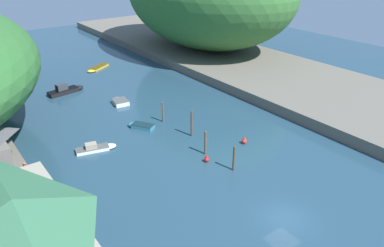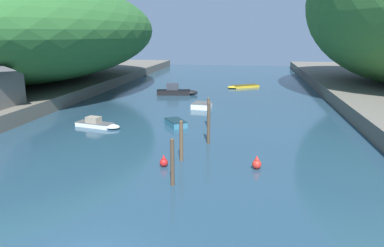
{
  "view_description": "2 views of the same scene",
  "coord_description": "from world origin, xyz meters",
  "views": [
    {
      "loc": [
        -22.07,
        -15.92,
        21.88
      ],
      "look_at": [
        2.55,
        17.11,
        1.91
      ],
      "focal_mm": 35.0,
      "sensor_mm": 36.0,
      "label": 1
    },
    {
      "loc": [
        6.03,
        -11.96,
        8.86
      ],
      "look_at": [
        1.67,
        15.68,
        2.07
      ],
      "focal_mm": 35.0,
      "sensor_mm": 36.0,
      "label": 2
    }
  ],
  "objects": [
    {
      "name": "boat_mid_channel",
      "position": [
        0.34,
        32.4,
        0.34
      ],
      "size": [
        2.43,
        3.35,
        0.68
      ],
      "rotation": [
        0.0,
        0.0,
        6.14
      ],
      "color": "white",
      "rests_on": "water_surface"
    },
    {
      "name": "channel_buoy_far",
      "position": [
        0.39,
        11.52,
        0.33
      ],
      "size": [
        0.57,
        0.57,
        0.86
      ],
      "color": "red",
      "rests_on": "water_surface"
    },
    {
      "name": "water_surface",
      "position": [
        0.0,
        30.0,
        0.0
      ],
      "size": [
        130.0,
        130.0,
        0.0
      ],
      "primitive_type": "plane",
      "color": "#234256",
      "rests_on": "ground"
    },
    {
      "name": "mooring_post_nearest",
      "position": [
        1.63,
        8.5,
        1.46
      ],
      "size": [
        0.25,
        0.25,
        2.91
      ],
      "color": "#4C3D2D",
      "rests_on": "water_surface"
    },
    {
      "name": "boat_cabin_cruiser",
      "position": [
        -1.31,
        23.32,
        0.29
      ],
      "size": [
        3.03,
        3.74,
        0.58
      ],
      "rotation": [
        0.0,
        0.0,
        0.56
      ],
      "color": "teal",
      "rests_on": "water_surface"
    },
    {
      "name": "boat_white_cruiser",
      "position": [
        -8.34,
        21.22,
        0.3
      ],
      "size": [
        4.85,
        2.43,
        0.99
      ],
      "rotation": [
        0.0,
        0.0,
        4.46
      ],
      "color": "white",
      "rests_on": "water_surface"
    },
    {
      "name": "hillside_left",
      "position": [
        -28.26,
        40.16,
        9.23
      ],
      "size": [
        38.42,
        53.79,
        15.32
      ],
      "color": "#2D662D",
      "rests_on": "left_bank"
    },
    {
      "name": "boat_small_dinghy",
      "position": [
        -4.55,
        41.46,
        0.52
      ],
      "size": [
        6.17,
        2.46,
        1.71
      ],
      "rotation": [
        0.0,
        0.0,
        4.87
      ],
      "color": "black",
      "rests_on": "water_surface"
    },
    {
      "name": "mooring_post_second",
      "position": [
        1.34,
        12.94,
        1.48
      ],
      "size": [
        0.27,
        0.27,
        2.95
      ],
      "color": "brown",
      "rests_on": "water_surface"
    },
    {
      "name": "boat_red_skiff",
      "position": [
        4.61,
        50.42,
        0.2
      ],
      "size": [
        5.61,
        4.41,
        0.42
      ],
      "rotation": [
        0.0,
        0.0,
        2.14
      ],
      "color": "gold",
      "rests_on": "water_surface"
    },
    {
      "name": "mooring_post_fourth",
      "position": [
        2.1,
        23.04,
        1.45
      ],
      "size": [
        0.23,
        0.23,
        2.88
      ],
      "color": "brown",
      "rests_on": "water_surface"
    },
    {
      "name": "channel_buoy_near",
      "position": [
        6.63,
        12.06,
        0.37
      ],
      "size": [
        0.63,
        0.63,
        0.94
      ],
      "color": "red",
      "rests_on": "water_surface"
    },
    {
      "name": "mooring_post_middle",
      "position": [
        2.76,
        17.47,
        1.73
      ],
      "size": [
        0.26,
        0.26,
        3.44
      ],
      "color": "#4C3D2D",
      "rests_on": "water_surface"
    }
  ]
}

